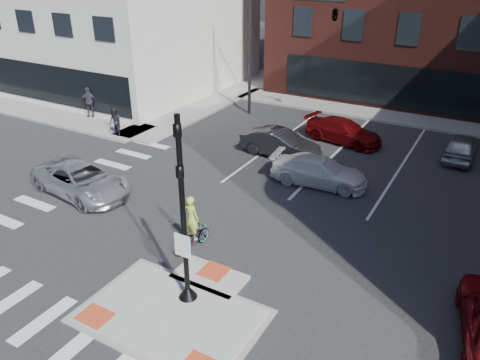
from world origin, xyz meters
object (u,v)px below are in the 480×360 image
Objects in this scene: white_pickup at (319,171)px; bg_car_red at (344,131)px; cyclist at (192,232)px; silver_suv at (81,180)px; pedestrian_a at (115,122)px; bg_car_dark at (280,144)px; bg_car_silver at (462,146)px; pedestrian_b at (89,102)px.

white_pickup reaches higher than bg_car_red.
silver_suv is at bearing -0.34° from cyclist.
cyclist is at bearing -20.44° from pedestrian_a.
white_pickup is 1.06× the size of bg_car_dark.
bg_car_silver is 0.87× the size of bg_car_red.
bg_car_dark is 4.32m from bg_car_red.
silver_suv is at bearing -76.86° from pedestrian_b.
bg_car_silver is 15.87m from cyclist.
bg_car_red is at bearing -16.02° from pedestrian_b.
bg_car_dark is 1.96× the size of cyclist.
pedestrian_b is (-14.47, 9.01, 0.39)m from cyclist.
bg_car_red is 2.31× the size of pedestrian_b.
pedestrian_b is (-7.64, 7.89, 0.42)m from silver_suv.
cyclist is at bearing -91.67° from silver_suv.
silver_suv reaches higher than bg_car_silver.
white_pickup is 7.66m from cyclist.
bg_car_dark is at bearing -27.10° from silver_suv.
bg_car_silver is 22.47m from pedestrian_b.
silver_suv is 2.59× the size of pedestrian_b.
white_pickup is 3.71m from bg_car_dark.
pedestrian_a is at bearing 127.85° from bg_car_red.
cyclist is at bearing 158.80° from white_pickup.
cyclist is at bearing -174.64° from bg_car_red.
bg_car_silver is (8.43, 4.50, -0.04)m from bg_car_dark.
cyclist is at bearing -62.84° from pedestrian_b.
bg_car_dark is 13.49m from pedestrian_b.
bg_car_red is 2.70× the size of pedestrian_a.
silver_suv is 6.92m from cyclist.
pedestrian_b is (-16.50, 1.62, 0.47)m from white_pickup.
bg_car_dark reaches higher than silver_suv.
bg_car_dark is 9.56m from bg_car_silver.
silver_suv reaches higher than bg_car_red.
bg_car_red is 2.06× the size of cyclist.
white_pickup is at bearing -47.10° from silver_suv.
pedestrian_a reaches higher than bg_car_silver.
bg_car_silver is 2.01× the size of pedestrian_b.
white_pickup is at bearing 14.85° from pedestrian_a.
pedestrian_a reaches higher than bg_car_dark.
white_pickup is 16.59m from pedestrian_b.
cyclist is (-1.27, -13.20, 0.08)m from bg_car_red.
white_pickup is 2.32× the size of pedestrian_b.
silver_suv is 7.12m from pedestrian_a.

